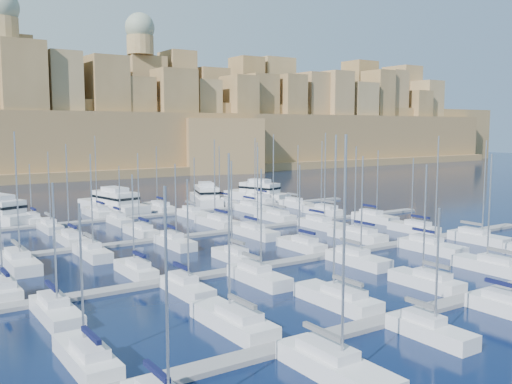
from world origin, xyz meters
TOP-DOWN VIEW (x-y plane):
  - ground at (0.00, 0.00)m, footprint 600.00×600.00m
  - pontoon_near at (0.00, -34.00)m, footprint 84.00×2.00m
  - pontoon_mid_near at (0.00, -12.00)m, footprint 84.00×2.00m
  - pontoon_mid_far at (0.00, 10.00)m, footprint 84.00×2.00m
  - pontoon_far at (0.00, 32.00)m, footprint 84.00×2.00m
  - sailboat_0 at (-36.14, -28.85)m, footprint 2.56×8.53m
  - sailboat_1 at (-23.64, -28.18)m, footprint 2.96×9.87m
  - sailboat_2 at (-12.16, -28.29)m, footprint 2.89×9.65m
  - sailboat_3 at (-0.25, -28.90)m, footprint 2.52×8.41m
  - sailboat_4 at (11.39, -28.62)m, footprint 2.69×8.98m
  - sailboat_7 at (-22.72, -39.85)m, footprint 2.98×9.94m
  - sailboat_8 at (-11.72, -38.71)m, footprint 2.29×7.62m
  - sailboat_9 at (-0.99, -39.08)m, footprint 2.51×8.38m
  - sailboat_12 at (-37.74, -7.27)m, footprint 2.30×7.67m
  - sailboat_13 at (-23.76, -7.17)m, footprint 2.36×7.87m
  - sailboat_14 at (-10.85, -7.40)m, footprint 2.22×7.40m
  - sailboat_15 at (0.37, -6.95)m, footprint 2.50×8.32m
  - sailboat_16 at (11.67, -6.11)m, footprint 3.01×10.03m
  - sailboat_17 at (23.53, -6.68)m, footprint 2.66×8.87m
  - sailboat_18 at (-35.28, -17.33)m, footprint 2.66×8.88m
  - sailboat_19 at (-22.30, -16.92)m, footprint 2.41×8.04m
  - sailboat_20 at (-13.85, -17.38)m, footprint 2.69×8.98m
  - sailboat_21 at (0.81, -17.44)m, footprint 2.73×9.10m
  - sailboat_22 at (14.18, -17.69)m, footprint 2.88×9.61m
  - sailboat_23 at (24.95, -17.47)m, footprint 2.75×9.17m
  - sailboat_25 at (-24.77, 15.34)m, footprint 2.67×8.90m
  - sailboat_26 at (-13.95, 15.23)m, footprint 2.61×8.69m
  - sailboat_27 at (0.22, 16.11)m, footprint 3.14×10.47m
  - sailboat_28 at (12.10, 15.61)m, footprint 2.83×9.45m
  - sailboat_29 at (23.71, 15.84)m, footprint 2.98×9.92m
  - sailboat_30 at (-34.06, 3.94)m, footprint 3.11×10.37m
  - sailboat_31 at (-25.00, 4.70)m, footprint 2.65×8.83m
  - sailboat_32 at (-13.20, 4.73)m, footprint 2.63×8.77m
  - sailboat_33 at (0.46, 4.57)m, footprint 2.73×9.09m
  - sailboat_34 at (13.55, 4.25)m, footprint 2.92×9.74m
  - sailboat_35 at (26.00, 4.53)m, footprint 2.75×9.18m
  - sailboat_37 at (-25.32, 36.76)m, footprint 2.32×7.72m
  - sailboat_38 at (-13.10, 38.06)m, footprint 3.11×10.38m
  - sailboat_39 at (-0.81, 37.85)m, footprint 2.98×9.94m
  - sailboat_40 at (13.67, 37.78)m, footprint 2.94×9.80m
  - sailboat_41 at (23.31, 37.58)m, footprint 2.82×9.40m
  - sailboat_43 at (-24.72, 27.07)m, footprint 2.42×8.07m
  - sailboat_44 at (-12.96, 27.25)m, footprint 2.31×7.70m
  - sailboat_45 at (1.24, 26.71)m, footprint 2.64×8.81m
  - sailboat_46 at (14.23, 26.01)m, footprint 3.07×10.23m
  - sailboat_47 at (25.55, 26.78)m, footprint 2.60×8.66m
  - motor_yacht_b at (-8.36, 42.66)m, footprint 8.85×19.74m
  - motor_yacht_c at (12.03, 41.42)m, footprint 10.19×17.15m
  - motor_yacht_d at (25.59, 41.25)m, footprint 9.70×16.81m
  - fortified_city at (-0.19, 155.26)m, footprint 460.00×108.95m

SIDE VIEW (x-z plane):
  - ground at x=0.00m, z-range 0.00..0.00m
  - pontoon_near at x=0.00m, z-range 0.00..0.40m
  - pontoon_mid_near at x=0.00m, z-range 0.00..0.40m
  - pontoon_mid_far at x=0.00m, z-range 0.00..0.40m
  - pontoon_far at x=0.00m, z-range 0.00..0.40m
  - sailboat_44 at x=-12.96m, z-range -4.58..5.98m
  - sailboat_37 at x=-25.32m, z-range -4.65..6.06m
  - sailboat_8 at x=-11.72m, z-range -4.77..6.18m
  - sailboat_12 at x=-37.74m, z-range -5.12..6.54m
  - sailboat_13 at x=-23.76m, z-range -5.21..6.64m
  - sailboat_9 at x=-0.99m, z-range -5.10..6.53m
  - sailboat_19 at x=-22.30m, z-range -5.31..6.75m
  - sailboat_15 at x=0.37m, z-range -5.30..6.74m
  - sailboat_0 at x=-36.14m, z-range -5.24..6.68m
  - sailboat_45 at x=1.24m, z-range -5.07..6.51m
  - sailboat_32 at x=-13.20m, z-range -5.32..6.77m
  - sailboat_17 at x=23.53m, z-range -5.39..6.85m
  - sailboat_14 at x=-10.85m, z-range -5.75..7.21m
  - sailboat_18 at x=-35.28m, z-range -5.50..6.96m
  - sailboat_43 at x=-24.72m, z-range -5.91..7.37m
  - sailboat_20 at x=-13.85m, z-range -5.65..7.11m
  - sailboat_3 at x=-0.25m, z-range -5.91..7.38m
  - sailboat_26 at x=-13.95m, z-range -5.85..7.32m
  - sailboat_47 at x=25.55m, z-range -5.99..7.46m
  - sailboat_35 at x=26.00m, z-range -5.81..7.28m
  - sailboat_31 at x=-25.00m, z-range -6.15..7.63m
  - sailboat_21 at x=0.81m, z-range -6.12..7.60m
  - sailboat_4 at x=11.39m, z-range -6.30..7.79m
  - sailboat_40 at x=13.67m, z-range -5.83..7.32m
  - sailboat_41 at x=23.31m, z-range -6.15..7.64m
  - sailboat_33 at x=0.46m, z-range -6.35..7.84m
  - sailboat_39 at x=-0.81m, z-range -5.93..7.42m
  - sailboat_25 at x=-24.77m, z-range -6.62..8.12m
  - sailboat_16 at x=11.67m, z-range -6.40..7.90m
  - sailboat_29 at x=23.71m, z-range -6.50..8.01m
  - sailboat_23 at x=24.95m, z-range -6.89..8.40m
  - sailboat_1 at x=-23.64m, z-range -6.75..8.27m
  - sailboat_28 at x=12.10m, z-range -7.16..8.68m
  - sailboat_46 at x=14.23m, z-range -6.76..8.29m
  - sailboat_22 at x=14.18m, z-range -7.23..8.76m
  - sailboat_27 at x=0.22m, z-range -6.77..8.30m
  - sailboat_38 at x=-13.10m, z-range -6.99..8.53m
  - sailboat_34 at x=13.55m, z-range -7.35..8.88m
  - sailboat_2 at x=-12.16m, z-range -7.46..8.99m
  - sailboat_7 at x=-22.72m, z-range -7.57..9.12m
  - sailboat_30 at x=-34.06m, z-range -7.55..9.10m
  - motor_yacht_b at x=-8.36m, z-range -0.90..4.35m
  - motor_yacht_c at x=12.03m, z-range -0.90..4.35m
  - motor_yacht_d at x=25.59m, z-range -0.90..4.35m
  - fortified_city at x=-0.19m, z-range -15.02..44.50m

